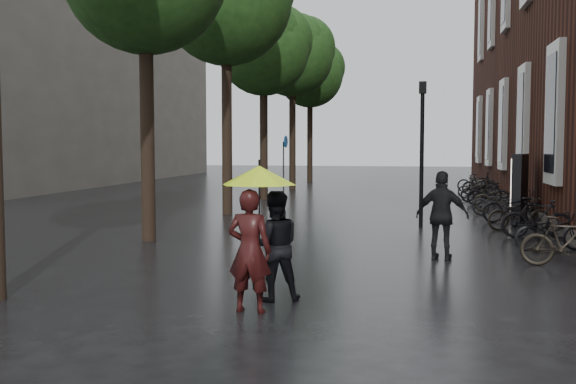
% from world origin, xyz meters
% --- Properties ---
extents(ground, '(120.00, 120.00, 0.00)m').
position_xyz_m(ground, '(0.00, 0.00, 0.00)').
color(ground, black).
extents(street_trees, '(4.33, 34.03, 8.91)m').
position_xyz_m(street_trees, '(-3.99, 15.91, 6.34)').
color(street_trees, black).
rests_on(street_trees, ground).
extents(person_burgundy, '(0.63, 0.44, 1.65)m').
position_xyz_m(person_burgundy, '(-0.21, 0.98, 0.83)').
color(person_burgundy, black).
rests_on(person_burgundy, ground).
extents(person_black, '(0.92, 0.81, 1.58)m').
position_xyz_m(person_black, '(-0.02, 1.68, 0.79)').
color(person_black, black).
rests_on(person_black, ground).
extents(lime_umbrella, '(1.03, 1.03, 1.52)m').
position_xyz_m(lime_umbrella, '(-0.14, 1.25, 1.82)').
color(lime_umbrella, black).
rests_on(lime_umbrella, ground).
extents(pedestrian_walking, '(1.08, 0.64, 1.72)m').
position_xyz_m(pedestrian_walking, '(2.47, 5.57, 0.86)').
color(pedestrian_walking, black).
rests_on(pedestrian_walking, ground).
extents(parked_bicycles, '(2.08, 20.01, 0.97)m').
position_xyz_m(parked_bicycles, '(4.67, 15.00, 0.44)').
color(parked_bicycles, black).
rests_on(parked_bicycles, ground).
extents(ad_lightbox, '(0.30, 1.29, 1.94)m').
position_xyz_m(ad_lightbox, '(4.98, 12.97, 0.98)').
color(ad_lightbox, black).
rests_on(ad_lightbox, ground).
extents(lamp_post, '(0.20, 0.20, 3.89)m').
position_xyz_m(lamp_post, '(2.13, 10.76, 2.36)').
color(lamp_post, black).
rests_on(lamp_post, ground).
extents(cycle_sign, '(0.13, 0.46, 2.55)m').
position_xyz_m(cycle_sign, '(-3.07, 18.34, 1.69)').
color(cycle_sign, '#262628').
rests_on(cycle_sign, ground).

